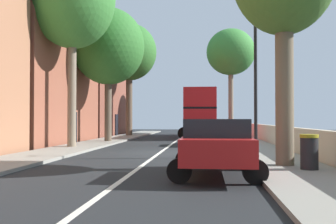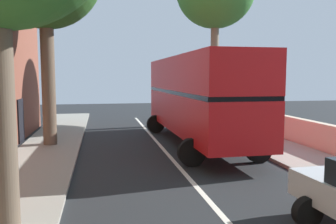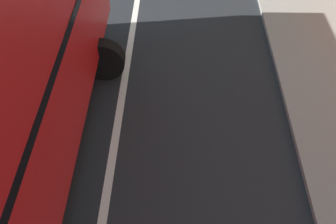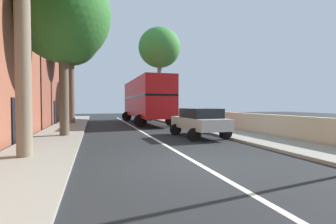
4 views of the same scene
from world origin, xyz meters
name	(u,v)px [view 2 (image 2 of 4)]	position (x,y,z in m)	size (l,w,h in m)	color
double_decker_bus	(197,94)	(1.70, 15.79, 2.35)	(3.64, 11.16, 4.06)	red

